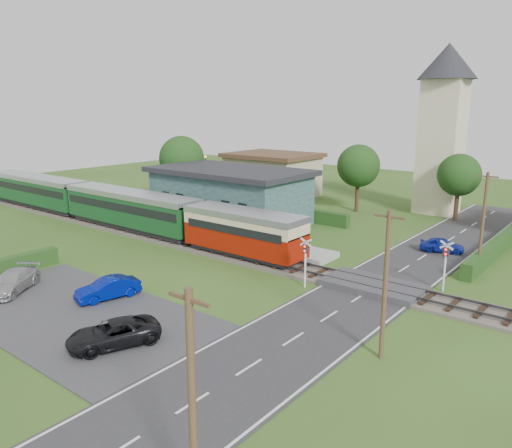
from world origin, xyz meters
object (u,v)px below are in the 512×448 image
Objects in this scene: train at (110,204)px; house_west at (273,174)px; car_park_silver at (12,281)px; car_park_dark at (114,333)px; station_building at (230,194)px; church_tower at (444,117)px; equipment_hut at (133,203)px; pedestrian_near at (267,233)px; car_park_blue at (108,288)px; car_on_road at (442,245)px; crossing_signal_near at (305,255)px; crossing_signal_far at (446,259)px; pedestrian_far at (136,206)px.

train is 23.14m from house_west.
car_park_dark is at bearing -36.07° from car_park_silver.
church_tower is at bearing 48.59° from station_building.
equipment_hut reaches higher than pedestrian_near.
car_park_dark is at bearing -40.10° from equipment_hut.
house_west reaches higher than car_park_blue.
crossing_signal_near is at bearing 143.21° from car_on_road.
crossing_signal_near is at bearing 7.69° from car_park_silver.
house_west reaches higher than car_on_road.
station_building is at bearing 164.37° from crossing_signal_far.
crossing_signal_near is 0.74× the size of car_park_dark.
car_park_blue is 6.35m from car_park_dark.
pedestrian_near is (-11.67, -7.59, 0.68)m from car_on_road.
station_building is at bearing 62.84° from car_park_silver.
pedestrian_far is (-7.55, -5.84, -1.26)m from station_building.
pedestrian_near is (9.02, -5.70, -1.39)m from station_building.
crossing_signal_far is 20.74m from car_park_blue.
car_park_blue is at bearing 169.34° from car_park_dark.
car_park_silver is (7.59, -37.48, -2.07)m from house_west.
equipment_hut is 28.24m from car_park_dark.
pedestrian_far is (0.45, -0.05, -0.31)m from equipment_hut.
crossing_signal_far reaches higher than car_park_dark.
equipment_hut is 1.50× the size of pedestrian_near.
car_park_silver is at bearing -59.07° from equipment_hut.
church_tower is 26.39m from crossing_signal_far.
crossing_signal_near is 0.74× the size of car_park_silver.
house_west is at bearing 81.38° from equipment_hut.
equipment_hut is 17.02m from pedestrian_near.
crossing_signal_near is at bearing -34.81° from station_building.
station_building is at bearing -70.35° from house_west.
train reaches higher than equipment_hut.
pedestrian_far is at bearing -5.78° from equipment_hut.
house_west is at bearing 109.65° from station_building.
car_park_blue is (8.27, -20.49, -1.99)m from station_building.
station_building is 0.91× the size of church_tower.
station_building is 24.51m from crossing_signal_far.
station_building is 10.76m from pedestrian_near.
car_park_blue is at bearing -68.96° from house_west.
church_tower is at bearing 39.49° from car_park_silver.
equipment_hut reaches higher than car_park_silver.
house_west is 28.48m from car_on_road.
equipment_hut is 0.16× the size of station_building.
church_tower is 18.79m from car_on_road.
equipment_hut is 31.61m from crossing_signal_far.
church_tower reaches higher than car_park_silver.
car_park_blue is at bearing -5.81° from car_park_silver.
car_park_silver is (-12.41, -40.48, -9.51)m from church_tower.
equipment_hut is at bearing -98.62° from house_west.
pedestrian_far is (-21.14, 18.13, 0.74)m from car_park_dark.
train is (-7.44, -8.99, -0.52)m from station_building.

